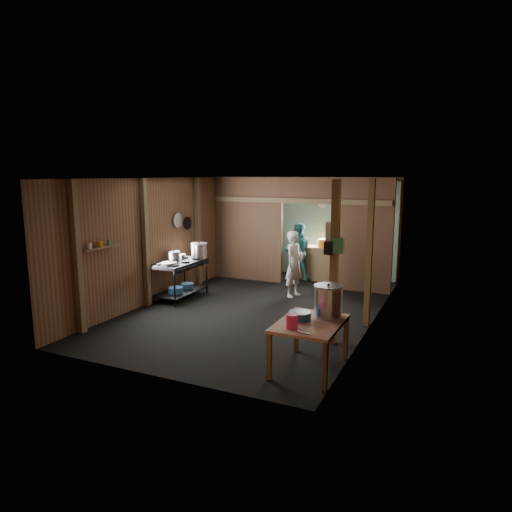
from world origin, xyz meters
The scene contains 43 objects.
floor centered at (0.00, 0.00, 0.00)m, with size 4.50×7.00×0.00m, color black.
ceiling centered at (0.00, 0.00, 2.60)m, with size 4.50×7.00×0.00m, color #3E3D3B.
wall_back centered at (0.00, 3.50, 1.30)m, with size 4.50×0.00×2.60m, color brown.
wall_front centered at (0.00, -3.50, 1.30)m, with size 4.50×0.00×2.60m, color brown.
wall_left centered at (-2.25, 0.00, 1.30)m, with size 0.00×7.00×2.60m, color brown.
wall_right centered at (2.25, 0.00, 1.30)m, with size 0.00×7.00×2.60m, color brown.
partition_left centered at (-1.32, 2.20, 1.30)m, with size 1.85×0.10×2.60m, color brown.
partition_right centered at (1.57, 2.20, 1.30)m, with size 1.35×0.10×2.60m, color brown.
partition_header centered at (0.25, 2.20, 2.30)m, with size 1.30×0.10×0.60m, color brown.
turquoise_panel centered at (0.00, 3.44, 1.25)m, with size 4.40×0.06×2.50m, color #6BA5A2.
back_counter centered at (0.30, 2.95, 0.42)m, with size 1.20×0.50×0.85m, color brown.
wall_clock centered at (0.25, 3.40, 1.90)m, with size 0.20×0.20×0.03m, color silver.
post_left_a centered at (-2.18, -2.60, 1.30)m, with size 0.10×0.12×2.60m, color brown.
post_left_b centered at (-2.18, -0.80, 1.30)m, with size 0.10×0.12×2.60m, color brown.
post_left_c centered at (-2.18, 1.20, 1.30)m, with size 0.10×0.12×2.60m, color brown.
post_right centered at (2.18, -0.20, 1.30)m, with size 0.10×0.12×2.60m, color brown.
post_free centered at (1.85, -1.30, 1.30)m, with size 0.12×0.12×2.60m, color brown.
cross_beam centered at (0.00, 2.15, 2.05)m, with size 4.40×0.12×0.12m, color brown.
pan_lid_big centered at (-2.21, 0.40, 1.65)m, with size 0.34×0.34×0.03m, color gray.
pan_lid_small centered at (-2.21, 0.80, 1.55)m, with size 0.30×0.30×0.03m, color black.
wall_shelf centered at (-2.15, -2.10, 1.40)m, with size 0.14×0.80×0.03m, color brown.
jar_white centered at (-2.15, -2.35, 1.47)m, with size 0.07×0.07×0.10m, color silver.
jar_yellow centered at (-2.15, -2.10, 1.47)m, with size 0.08×0.08×0.10m, color orange.
jar_green centered at (-2.15, -1.88, 1.47)m, with size 0.06×0.06×0.10m, color #317A51.
bag_white centered at (1.80, -1.22, 1.78)m, with size 0.22×0.15×0.32m, color silver.
bag_green centered at (1.92, -1.36, 1.60)m, with size 0.16×0.12×0.24m, color #317A51.
bag_black centered at (1.78, -1.38, 1.55)m, with size 0.14×0.10×0.20m, color black.
gas_range centered at (-1.88, -0.07, 0.41)m, with size 0.71×1.38×0.81m, color black, non-canonical shape.
prep_table centered at (1.83, -2.42, 0.34)m, with size 0.84×1.15×0.68m, color tan, non-canonical shape.
stove_pot_large centered at (-1.71, 0.48, 0.97)m, with size 0.36×0.36×0.36m, color #AFAFBA, non-canonical shape.
stove_pot_med centered at (-2.05, -0.02, 0.91)m, with size 0.26×0.26×0.23m, color #AFAFBA, non-canonical shape.
stove_saucepan centered at (-2.05, 0.31, 0.86)m, with size 0.15×0.15×0.09m, color #AFAFBA.
frying_pan centered at (-1.88, -0.45, 0.84)m, with size 0.32×0.54×0.07m, color gray, non-canonical shape.
blue_tub_front centered at (-1.88, -0.24, 0.22)m, with size 0.31×0.31×0.13m, color navy.
blue_tub_back centered at (-1.88, 0.20, 0.22)m, with size 0.29×0.29×0.12m, color navy.
stock_pot centered at (1.99, -2.09, 0.90)m, with size 0.41×0.41×0.48m, color #AFAFBA, non-canonical shape.
wash_basin centered at (1.67, -2.38, 0.74)m, with size 0.31×0.31×0.12m, color navy.
pink_bucket centered at (1.69, -2.76, 0.78)m, with size 0.16×0.16×0.19m, color #F12E75.
knife centered at (1.83, -2.85, 0.69)m, with size 0.30×0.04×0.01m, color #AFAFBA.
yellow_tub centered at (0.49, 2.95, 0.95)m, with size 0.37×0.37×0.21m, color orange.
red_cup centered at (-0.07, 2.95, 0.91)m, with size 0.11×0.11×0.13m, color red.
cook centered at (0.32, 1.12, 0.73)m, with size 0.53×0.35×1.46m, color silver.
worker_back centered at (-0.14, 2.65, 0.73)m, with size 0.71×0.55×1.46m, color teal.
Camera 1 is at (3.65, -8.16, 2.68)m, focal length 32.03 mm.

